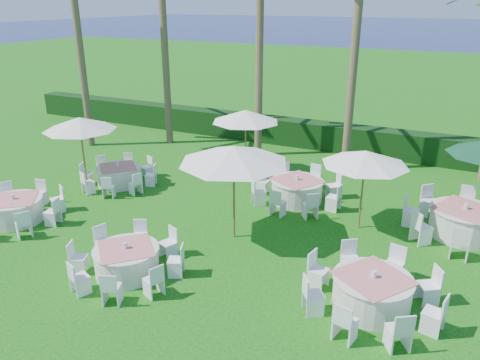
# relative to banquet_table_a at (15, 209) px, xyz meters

# --- Properties ---
(ground) EXTENTS (120.00, 120.00, 0.00)m
(ground) POSITION_rel_banquet_table_a_xyz_m (6.37, -0.35, -0.39)
(ground) COLOR #114F0D
(ground) RESTS_ON ground
(hedge) EXTENTS (34.00, 1.00, 1.20)m
(hedge) POSITION_rel_banquet_table_a_xyz_m (6.37, 11.65, 0.21)
(hedge) COLOR black
(hedge) RESTS_ON ground
(ocean) EXTENTS (260.00, 260.00, 0.00)m
(ocean) POSITION_rel_banquet_table_a_xyz_m (6.37, 101.65, -0.39)
(ocean) COLOR #080F50
(ocean) RESTS_ON ground
(banquet_table_a) EXTENTS (2.94, 2.94, 0.90)m
(banquet_table_a) POSITION_rel_banquet_table_a_xyz_m (0.00, 0.00, 0.00)
(banquet_table_a) COLOR silver
(banquet_table_a) RESTS_ON ground
(banquet_table_b) EXTENTS (2.81, 2.81, 0.89)m
(banquet_table_b) POSITION_rel_banquet_table_a_xyz_m (5.08, -0.90, -0.01)
(banquet_table_b) COLOR silver
(banquet_table_b) RESTS_ON ground
(banquet_table_c) EXTENTS (3.14, 3.14, 0.95)m
(banquet_table_c) POSITION_rel_banquet_table_a_xyz_m (10.93, 0.37, 0.02)
(banquet_table_c) COLOR silver
(banquet_table_c) RESTS_ON ground
(banquet_table_d) EXTENTS (2.74, 2.74, 0.87)m
(banquet_table_d) POSITION_rel_banquet_table_a_xyz_m (0.91, 3.85, -0.02)
(banquet_table_d) COLOR silver
(banquet_table_d) RESTS_ON ground
(banquet_table_e) EXTENTS (3.13, 3.13, 0.95)m
(banquet_table_e) POSITION_rel_banquet_table_a_xyz_m (7.42, 5.30, 0.02)
(banquet_table_e) COLOR silver
(banquet_table_e) RESTS_ON ground
(banquet_table_f) EXTENTS (3.39, 3.39, 1.02)m
(banquet_table_f) POSITION_rel_banquet_table_a_xyz_m (12.65, 5.06, 0.06)
(banquet_table_f) COLOR silver
(banquet_table_f) RESTS_ON ground
(umbrella_a) EXTENTS (2.58, 2.58, 2.64)m
(umbrella_a) POSITION_rel_banquet_table_a_xyz_m (-0.03, 3.16, 2.02)
(umbrella_a) COLOR brown
(umbrella_a) RESTS_ON ground
(umbrella_b) EXTENTS (3.10, 3.10, 2.79)m
(umbrella_b) POSITION_rel_banquet_table_a_xyz_m (6.64, 2.04, 2.15)
(umbrella_b) COLOR brown
(umbrella_b) RESTS_ON ground
(umbrella_c) EXTENTS (2.60, 2.60, 2.62)m
(umbrella_c) POSITION_rel_banquet_table_a_xyz_m (4.74, 6.85, 2.00)
(umbrella_c) COLOR brown
(umbrella_c) RESTS_ON ground
(umbrella_d) EXTENTS (2.54, 2.54, 2.46)m
(umbrella_d) POSITION_rel_banquet_table_a_xyz_m (9.80, 4.23, 1.85)
(umbrella_d) COLOR brown
(umbrella_d) RESTS_ON ground
(palm_a) EXTENTS (4.37, 4.25, 9.68)m
(palm_a) POSITION_rel_banquet_table_a_xyz_m (-0.49, 9.34, 4.92)
(palm_a) COLOR brown
(palm_a) RESTS_ON ground
(palm_b) EXTENTS (4.32, 4.32, 8.66)m
(palm_b) POSITION_rel_banquet_table_a_xyz_m (4.14, 9.46, 4.39)
(palm_b) COLOR brown
(palm_b) RESTS_ON ground
(palm_c) EXTENTS (4.11, 4.40, 9.81)m
(palm_c) POSITION_rel_banquet_table_a_xyz_m (8.13, 9.22, 4.98)
(palm_c) COLOR brown
(palm_c) RESTS_ON ground
(palm_f) EXTENTS (4.38, 4.22, 9.19)m
(palm_f) POSITION_rel_banquet_table_a_xyz_m (-3.63, 7.33, 4.67)
(palm_f) COLOR brown
(palm_f) RESTS_ON ground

